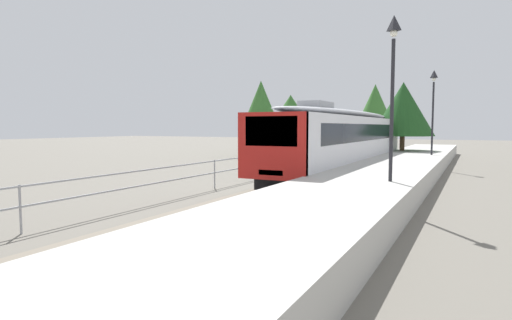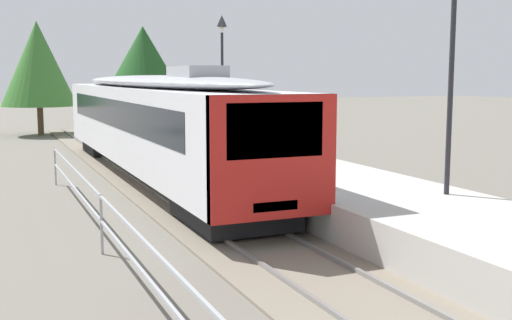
# 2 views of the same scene
# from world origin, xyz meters

# --- Properties ---
(ground_plane) EXTENTS (160.00, 160.00, 0.00)m
(ground_plane) POSITION_xyz_m (-3.00, 22.00, 0.00)
(ground_plane) COLOR #6B665B
(track_rails) EXTENTS (3.20, 60.00, 0.14)m
(track_rails) POSITION_xyz_m (0.00, 22.00, 0.03)
(track_rails) COLOR slate
(track_rails) RESTS_ON ground
(commuter_train) EXTENTS (2.82, 20.38, 3.74)m
(commuter_train) POSITION_xyz_m (0.00, 29.81, 2.15)
(commuter_train) COLOR silver
(commuter_train) RESTS_ON track_rails
(station_platform) EXTENTS (3.90, 60.00, 0.90)m
(station_platform) POSITION_xyz_m (3.25, 22.00, 0.45)
(station_platform) COLOR #B7B5AD
(station_platform) RESTS_ON ground
(platform_lamp_mid_platform) EXTENTS (0.34, 0.34, 5.35)m
(platform_lamp_mid_platform) POSITION_xyz_m (4.35, 19.71, 4.62)
(platform_lamp_mid_platform) COLOR #232328
(platform_lamp_mid_platform) RESTS_ON station_platform
(platform_lamp_far_end) EXTENTS (0.34, 0.34, 5.35)m
(platform_lamp_far_end) POSITION_xyz_m (4.35, 34.62, 4.62)
(platform_lamp_far_end) COLOR #232328
(platform_lamp_far_end) RESTS_ON station_platform
(carpark_fence) EXTENTS (0.06, 36.06, 1.25)m
(carpark_fence) POSITION_xyz_m (-3.30, 12.00, 0.91)
(carpark_fence) COLOR #9EA0A5
(carpark_fence) RESTS_ON ground
(tree_behind_carpark) EXTENTS (5.29, 5.29, 6.19)m
(tree_behind_carpark) POSITION_xyz_m (-11.45, 49.31, 4.21)
(tree_behind_carpark) COLOR brown
(tree_behind_carpark) RESTS_ON ground
(tree_behind_station_far) EXTENTS (4.52, 4.52, 6.94)m
(tree_behind_station_far) POSITION_xyz_m (-2.25, 49.12, 4.36)
(tree_behind_station_far) COLOR brown
(tree_behind_station_far) RESTS_ON ground
(tree_distant_left) EXTENTS (4.02, 4.02, 6.77)m
(tree_distant_left) POSITION_xyz_m (-10.31, 39.66, 4.32)
(tree_distant_left) COLOR brown
(tree_distant_left) RESTS_ON ground
(tree_distant_centre) EXTENTS (4.63, 4.63, 6.02)m
(tree_distant_centre) POSITION_xyz_m (1.89, 39.08, 4.01)
(tree_distant_centre) COLOR brown
(tree_distant_centre) RESTS_ON ground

